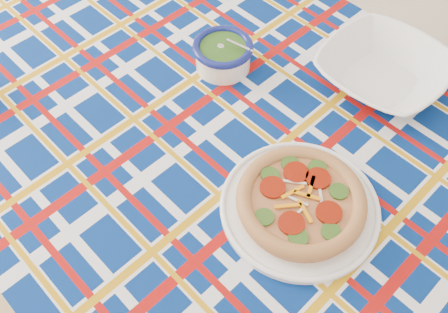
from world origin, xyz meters
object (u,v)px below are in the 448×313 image
Objects in this scene: main_focaccia_plate at (301,201)px; pesto_bowl at (223,53)px; dining_table at (240,162)px; serving_bowl at (383,71)px.

main_focaccia_plate is 0.44m from pesto_bowl.
main_focaccia_plate is at bearing -31.11° from pesto_bowl.
serving_bowl is (0.16, 0.35, 0.12)m from dining_table.
pesto_bowl is (-0.38, 0.23, 0.01)m from main_focaccia_plate.
serving_bowl is at bearing 30.26° from pesto_bowl.
pesto_bowl is at bearing 148.89° from main_focaccia_plate.
dining_table is at bearing 160.73° from main_focaccia_plate.
main_focaccia_plate is 2.23× the size of pesto_bowl.
main_focaccia_plate is at bearing -84.24° from serving_bowl.
pesto_bowl reaches higher than serving_bowl.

